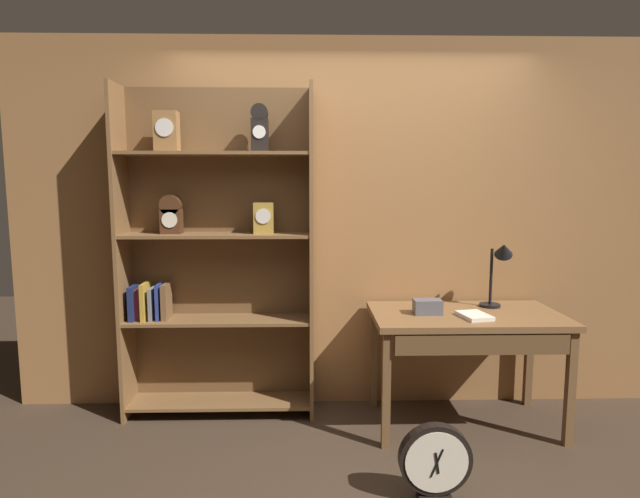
{
  "coord_description": "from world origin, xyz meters",
  "views": [
    {
      "loc": [
        -0.31,
        -2.37,
        1.6
      ],
      "look_at": [
        -0.24,
        0.84,
        1.2
      ],
      "focal_mm": 29.29,
      "sensor_mm": 36.0,
      "label": 1
    }
  ],
  "objects_px": {
    "workbench": "(467,327)",
    "round_clock_large": "(435,462)",
    "desk_lamp": "(500,264)",
    "bookshelf": "(214,254)",
    "toolbox_small": "(428,307)",
    "open_repair_manual": "(474,316)"
  },
  "relations": [
    {
      "from": "desk_lamp",
      "to": "round_clock_large",
      "type": "xyz_separation_m",
      "value": [
        -0.65,
        -0.98,
        -0.86
      ]
    },
    {
      "from": "toolbox_small",
      "to": "round_clock_large",
      "type": "xyz_separation_m",
      "value": [
        -0.14,
        -0.83,
        -0.6
      ]
    },
    {
      "from": "toolbox_small",
      "to": "open_repair_manual",
      "type": "height_order",
      "value": "toolbox_small"
    },
    {
      "from": "bookshelf",
      "to": "toolbox_small",
      "type": "height_order",
      "value": "bookshelf"
    },
    {
      "from": "open_repair_manual",
      "to": "toolbox_small",
      "type": "bearing_deg",
      "value": 147.14
    },
    {
      "from": "workbench",
      "to": "round_clock_large",
      "type": "height_order",
      "value": "workbench"
    },
    {
      "from": "workbench",
      "to": "desk_lamp",
      "type": "bearing_deg",
      "value": 31.52
    },
    {
      "from": "workbench",
      "to": "round_clock_large",
      "type": "distance_m",
      "value": 1.02
    },
    {
      "from": "bookshelf",
      "to": "desk_lamp",
      "type": "distance_m",
      "value": 1.93
    },
    {
      "from": "desk_lamp",
      "to": "round_clock_large",
      "type": "bearing_deg",
      "value": -123.67
    },
    {
      "from": "workbench",
      "to": "open_repair_manual",
      "type": "bearing_deg",
      "value": -82.01
    },
    {
      "from": "workbench",
      "to": "open_repair_manual",
      "type": "distance_m",
      "value": 0.14
    },
    {
      "from": "bookshelf",
      "to": "workbench",
      "type": "distance_m",
      "value": 1.75
    },
    {
      "from": "bookshelf",
      "to": "desk_lamp",
      "type": "height_order",
      "value": "bookshelf"
    },
    {
      "from": "bookshelf",
      "to": "desk_lamp",
      "type": "relative_size",
      "value": 4.73
    },
    {
      "from": "desk_lamp",
      "to": "toolbox_small",
      "type": "relative_size",
      "value": 2.67
    },
    {
      "from": "open_repair_manual",
      "to": "round_clock_large",
      "type": "distance_m",
      "value": 1.0
    },
    {
      "from": "bookshelf",
      "to": "toolbox_small",
      "type": "bearing_deg",
      "value": -10.25
    },
    {
      "from": "bookshelf",
      "to": "desk_lamp",
      "type": "xyz_separation_m",
      "value": [
        1.93,
        -0.1,
        -0.06
      ]
    },
    {
      "from": "desk_lamp",
      "to": "open_repair_manual",
      "type": "distance_m",
      "value": 0.46
    },
    {
      "from": "desk_lamp",
      "to": "round_clock_large",
      "type": "relative_size",
      "value": 1.16
    },
    {
      "from": "bookshelf",
      "to": "round_clock_large",
      "type": "distance_m",
      "value": 1.91
    }
  ]
}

